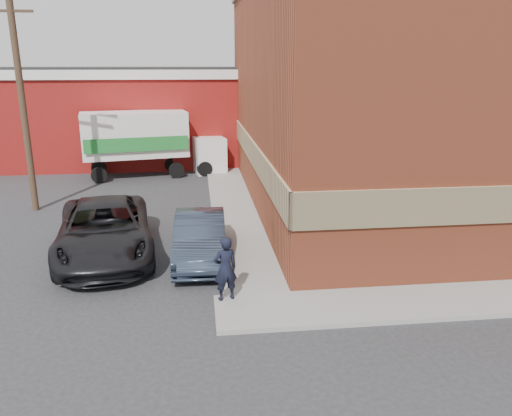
{
  "coord_description": "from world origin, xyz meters",
  "views": [
    {
      "loc": [
        -0.79,
        -11.7,
        5.85
      ],
      "look_at": [
        0.82,
        1.84,
        1.88
      ],
      "focal_mm": 35.0,
      "sensor_mm": 36.0,
      "label": 1
    }
  ],
  "objects_px": {
    "sedan": "(200,237)",
    "warehouse": "(111,114)",
    "box_truck": "(148,139)",
    "utility_pole": "(21,93)",
    "brick_building": "(416,92)",
    "suv_a": "(104,230)",
    "man": "(225,269)"
  },
  "relations": [
    {
      "from": "brick_building",
      "to": "suv_a",
      "type": "xyz_separation_m",
      "value": [
        -12.26,
        -5.51,
        -3.84
      ]
    },
    {
      "from": "utility_pole",
      "to": "sedan",
      "type": "bearing_deg",
      "value": -42.84
    },
    {
      "from": "suv_a",
      "to": "warehouse",
      "type": "bearing_deg",
      "value": 89.33
    },
    {
      "from": "warehouse",
      "to": "suv_a",
      "type": "relative_size",
      "value": 2.68
    },
    {
      "from": "brick_building",
      "to": "box_truck",
      "type": "relative_size",
      "value": 2.54
    },
    {
      "from": "warehouse",
      "to": "utility_pole",
      "type": "bearing_deg",
      "value": -97.77
    },
    {
      "from": "warehouse",
      "to": "man",
      "type": "height_order",
      "value": "warehouse"
    },
    {
      "from": "brick_building",
      "to": "utility_pole",
      "type": "relative_size",
      "value": 2.03
    },
    {
      "from": "man",
      "to": "sedan",
      "type": "relative_size",
      "value": 0.38
    },
    {
      "from": "utility_pole",
      "to": "suv_a",
      "type": "xyz_separation_m",
      "value": [
        3.74,
        -5.51,
        -3.9
      ]
    },
    {
      "from": "brick_building",
      "to": "suv_a",
      "type": "distance_m",
      "value": 13.97
    },
    {
      "from": "sedan",
      "to": "box_truck",
      "type": "bearing_deg",
      "value": 103.03
    },
    {
      "from": "warehouse",
      "to": "utility_pole",
      "type": "xyz_separation_m",
      "value": [
        -1.5,
        -11.0,
        1.93
      ]
    },
    {
      "from": "warehouse",
      "to": "sedan",
      "type": "distance_m",
      "value": 18.1
    },
    {
      "from": "man",
      "to": "warehouse",
      "type": "bearing_deg",
      "value": -91.17
    },
    {
      "from": "man",
      "to": "box_truck",
      "type": "bearing_deg",
      "value": -95.52
    },
    {
      "from": "brick_building",
      "to": "suv_a",
      "type": "relative_size",
      "value": 3.0
    },
    {
      "from": "brick_building",
      "to": "box_truck",
      "type": "height_order",
      "value": "brick_building"
    },
    {
      "from": "box_truck",
      "to": "warehouse",
      "type": "bearing_deg",
      "value": 107.46
    },
    {
      "from": "utility_pole",
      "to": "sedan",
      "type": "distance_m",
      "value": 9.99
    },
    {
      "from": "utility_pole",
      "to": "suv_a",
      "type": "distance_m",
      "value": 7.72
    },
    {
      "from": "sedan",
      "to": "suv_a",
      "type": "xyz_separation_m",
      "value": [
        -2.96,
        0.7,
        0.13
      ]
    },
    {
      "from": "sedan",
      "to": "box_truck",
      "type": "relative_size",
      "value": 0.61
    },
    {
      "from": "sedan",
      "to": "warehouse",
      "type": "bearing_deg",
      "value": 108.09
    },
    {
      "from": "brick_building",
      "to": "box_truck",
      "type": "xyz_separation_m",
      "value": [
        -11.84,
        6.01,
        -2.71
      ]
    },
    {
      "from": "sedan",
      "to": "suv_a",
      "type": "distance_m",
      "value": 3.04
    },
    {
      "from": "brick_building",
      "to": "utility_pole",
      "type": "bearing_deg",
      "value": 179.98
    },
    {
      "from": "suv_a",
      "to": "box_truck",
      "type": "height_order",
      "value": "box_truck"
    },
    {
      "from": "utility_pole",
      "to": "box_truck",
      "type": "bearing_deg",
      "value": 55.33
    },
    {
      "from": "man",
      "to": "brick_building",
      "type": "bearing_deg",
      "value": -150.4
    },
    {
      "from": "sedan",
      "to": "man",
      "type": "bearing_deg",
      "value": -77.55
    },
    {
      "from": "warehouse",
      "to": "box_truck",
      "type": "xyz_separation_m",
      "value": [
        2.66,
        -4.99,
        -0.84
      ]
    }
  ]
}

